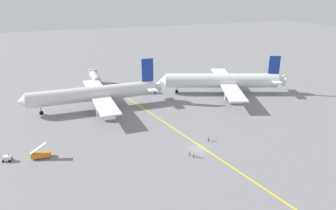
{
  "coord_description": "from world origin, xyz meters",
  "views": [
    {
      "loc": [
        -36.47,
        -66.9,
        39.39
      ],
      "look_at": [
        1.73,
        24.76,
        4.0
      ],
      "focal_mm": 34.18,
      "sensor_mm": 36.0,
      "label": 1
    }
  ],
  "objects_px": {
    "airliner_at_gate_left": "(94,94)",
    "jet_bridge": "(94,76)",
    "gse_gpu_cart_small": "(7,158)",
    "ground_crew_marshaller_foreground": "(189,153)",
    "pushback_tug": "(148,90)",
    "gse_stair_truck_yellow": "(41,154)",
    "ground_crew_wing_walker_right": "(208,138)",
    "ground_crew_ramp_agent_by_cones": "(193,154)",
    "airliner_being_pushed": "(222,81)"
  },
  "relations": [
    {
      "from": "airliner_at_gate_left",
      "to": "ground_crew_wing_walker_right",
      "type": "bearing_deg",
      "value": -58.25
    },
    {
      "from": "jet_bridge",
      "to": "ground_crew_ramp_agent_by_cones",
      "type": "bearing_deg",
      "value": -81.87
    },
    {
      "from": "jet_bridge",
      "to": "ground_crew_wing_walker_right",
      "type": "bearing_deg",
      "value": -74.56
    },
    {
      "from": "pushback_tug",
      "to": "ground_crew_ramp_agent_by_cones",
      "type": "relative_size",
      "value": 5.37
    },
    {
      "from": "ground_crew_wing_walker_right",
      "to": "airliner_at_gate_left",
      "type": "bearing_deg",
      "value": 121.75
    },
    {
      "from": "airliner_being_pushed",
      "to": "gse_stair_truck_yellow",
      "type": "distance_m",
      "value": 76.67
    },
    {
      "from": "pushback_tug",
      "to": "ground_crew_ramp_agent_by_cones",
      "type": "distance_m",
      "value": 55.75
    },
    {
      "from": "gse_gpu_cart_small",
      "to": "ground_crew_marshaller_foreground",
      "type": "relative_size",
      "value": 1.57
    },
    {
      "from": "pushback_tug",
      "to": "jet_bridge",
      "type": "distance_m",
      "value": 26.83
    },
    {
      "from": "gse_gpu_cart_small",
      "to": "airliner_at_gate_left",
      "type": "bearing_deg",
      "value": 47.63
    },
    {
      "from": "airliner_at_gate_left",
      "to": "ground_crew_wing_walker_right",
      "type": "height_order",
      "value": "airliner_at_gate_left"
    },
    {
      "from": "airliner_being_pushed",
      "to": "pushback_tug",
      "type": "bearing_deg",
      "value": 157.86
    },
    {
      "from": "airliner_at_gate_left",
      "to": "jet_bridge",
      "type": "distance_m",
      "value": 29.69
    },
    {
      "from": "pushback_tug",
      "to": "gse_gpu_cart_small",
      "type": "distance_m",
      "value": 63.97
    },
    {
      "from": "pushback_tug",
      "to": "airliner_being_pushed",
      "type": "bearing_deg",
      "value": -22.14
    },
    {
      "from": "gse_gpu_cart_small",
      "to": "jet_bridge",
      "type": "height_order",
      "value": "jet_bridge"
    },
    {
      "from": "airliner_being_pushed",
      "to": "ground_crew_ramp_agent_by_cones",
      "type": "bearing_deg",
      "value": -128.84
    },
    {
      "from": "ground_crew_marshaller_foreground",
      "to": "ground_crew_wing_walker_right",
      "type": "height_order",
      "value": "ground_crew_wing_walker_right"
    },
    {
      "from": "pushback_tug",
      "to": "ground_crew_wing_walker_right",
      "type": "distance_m",
      "value": 48.51
    },
    {
      "from": "pushback_tug",
      "to": "jet_bridge",
      "type": "bearing_deg",
      "value": 132.72
    },
    {
      "from": "airliner_at_gate_left",
      "to": "ground_crew_marshaller_foreground",
      "type": "xyz_separation_m",
      "value": [
        15.47,
        -44.39,
        -4.52
      ]
    },
    {
      "from": "airliner_at_gate_left",
      "to": "gse_gpu_cart_small",
      "type": "relative_size",
      "value": 19.86
    },
    {
      "from": "gse_stair_truck_yellow",
      "to": "jet_bridge",
      "type": "height_order",
      "value": "jet_bridge"
    },
    {
      "from": "ground_crew_ramp_agent_by_cones",
      "to": "jet_bridge",
      "type": "distance_m",
      "value": 75.67
    },
    {
      "from": "ground_crew_wing_walker_right",
      "to": "jet_bridge",
      "type": "height_order",
      "value": "jet_bridge"
    },
    {
      "from": "airliner_at_gate_left",
      "to": "pushback_tug",
      "type": "relative_size",
      "value": 5.7
    },
    {
      "from": "ground_crew_ramp_agent_by_cones",
      "to": "ground_crew_wing_walker_right",
      "type": "distance_m",
      "value": 10.55
    },
    {
      "from": "airliner_at_gate_left",
      "to": "ground_crew_marshaller_foreground",
      "type": "bearing_deg",
      "value": -70.79
    },
    {
      "from": "airliner_being_pushed",
      "to": "airliner_at_gate_left",
      "type": "bearing_deg",
      "value": 178.05
    },
    {
      "from": "airliner_at_gate_left",
      "to": "ground_crew_marshaller_foreground",
      "type": "distance_m",
      "value": 47.22
    },
    {
      "from": "pushback_tug",
      "to": "jet_bridge",
      "type": "relative_size",
      "value": 0.54
    },
    {
      "from": "ground_crew_ramp_agent_by_cones",
      "to": "ground_crew_marshaller_foreground",
      "type": "bearing_deg",
      "value": 111.21
    },
    {
      "from": "ground_crew_ramp_agent_by_cones",
      "to": "ground_crew_wing_walker_right",
      "type": "relative_size",
      "value": 1.01
    },
    {
      "from": "gse_stair_truck_yellow",
      "to": "ground_crew_ramp_agent_by_cones",
      "type": "bearing_deg",
      "value": -22.34
    },
    {
      "from": "gse_gpu_cart_small",
      "to": "ground_crew_marshaller_foreground",
      "type": "xyz_separation_m",
      "value": [
        42.57,
        -14.67,
        0.02
      ]
    },
    {
      "from": "ground_crew_ramp_agent_by_cones",
      "to": "ground_crew_wing_walker_right",
      "type": "bearing_deg",
      "value": 39.78
    },
    {
      "from": "ground_crew_wing_walker_right",
      "to": "gse_stair_truck_yellow",
      "type": "bearing_deg",
      "value": 169.85
    },
    {
      "from": "airliner_being_pushed",
      "to": "ground_crew_marshaller_foreground",
      "type": "distance_m",
      "value": 55.86
    },
    {
      "from": "airliner_at_gate_left",
      "to": "ground_crew_ramp_agent_by_cones",
      "type": "bearing_deg",
      "value": -70.73
    },
    {
      "from": "airliner_being_pushed",
      "to": "jet_bridge",
      "type": "relative_size",
      "value": 3.01
    },
    {
      "from": "airliner_being_pushed",
      "to": "gse_gpu_cart_small",
      "type": "xyz_separation_m",
      "value": [
        -78.4,
        -27.97,
        -4.37
      ]
    },
    {
      "from": "airliner_being_pushed",
      "to": "gse_stair_truck_yellow",
      "type": "relative_size",
      "value": 10.08
    },
    {
      "from": "ground_crew_marshaller_foreground",
      "to": "ground_crew_wing_walker_right",
      "type": "xyz_separation_m",
      "value": [
        8.59,
        5.51,
        0.01
      ]
    },
    {
      "from": "ground_crew_marshaller_foreground",
      "to": "jet_bridge",
      "type": "xyz_separation_m",
      "value": [
        -10.21,
        73.59,
        3.53
      ]
    },
    {
      "from": "pushback_tug",
      "to": "gse_stair_truck_yellow",
      "type": "xyz_separation_m",
      "value": [
        -42.76,
        -40.72,
        -0.25
      ]
    },
    {
      "from": "airliner_at_gate_left",
      "to": "gse_gpu_cart_small",
      "type": "bearing_deg",
      "value": -132.37
    },
    {
      "from": "pushback_tug",
      "to": "gse_gpu_cart_small",
      "type": "relative_size",
      "value": 3.49
    },
    {
      "from": "gse_gpu_cart_small",
      "to": "airliner_being_pushed",
      "type": "bearing_deg",
      "value": 19.63
    },
    {
      "from": "pushback_tug",
      "to": "airliner_at_gate_left",
      "type": "bearing_deg",
      "value": -157.59
    },
    {
      "from": "airliner_being_pushed",
      "to": "gse_stair_truck_yellow",
      "type": "bearing_deg",
      "value": -157.46
    }
  ]
}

